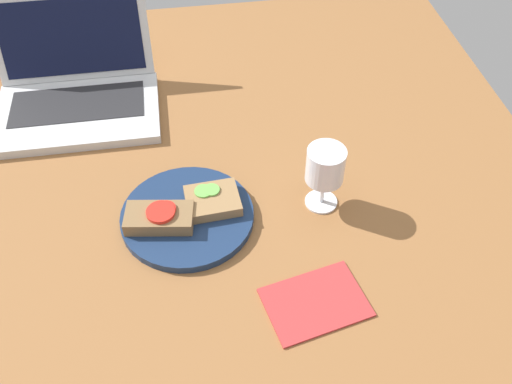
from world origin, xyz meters
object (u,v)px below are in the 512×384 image
at_px(sandwich_with_cucumber, 213,200).
at_px(laptop, 77,92).
at_px(wine_glass, 326,168).
at_px(napkin, 316,302).
at_px(plate, 188,216).
at_px(sandwich_with_tomato, 160,217).

relative_size(sandwich_with_cucumber, laptop, 0.29).
height_order(wine_glass, laptop, laptop).
xyz_separation_m(sandwich_with_cucumber, napkin, (0.14, -0.22, -0.02)).
relative_size(sandwich_with_cucumber, napkin, 0.64).
relative_size(plate, sandwich_with_tomato, 1.90).
xyz_separation_m(plate, laptop, (-0.21, 0.37, 0.03)).
distance_m(laptop, napkin, 0.70).
bearing_deg(laptop, plate, -59.97).
height_order(sandwich_with_tomato, wine_glass, wine_glass).
distance_m(sandwich_with_cucumber, sandwich_with_tomato, 0.10).
distance_m(plate, laptop, 0.42).
distance_m(plate, sandwich_with_cucumber, 0.05).
distance_m(plate, wine_glass, 0.26).
height_order(wine_glass, napkin, wine_glass).
height_order(plate, napkin, plate).
height_order(laptop, napkin, laptop).
bearing_deg(sandwich_with_tomato, napkin, -39.33).
height_order(plate, sandwich_with_tomato, sandwich_with_tomato).
bearing_deg(sandwich_with_cucumber, laptop, 126.49).
bearing_deg(sandwich_with_tomato, laptop, 113.31).
distance_m(wine_glass, napkin, 0.24).
xyz_separation_m(sandwich_with_tomato, wine_glass, (0.30, 0.02, 0.06)).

